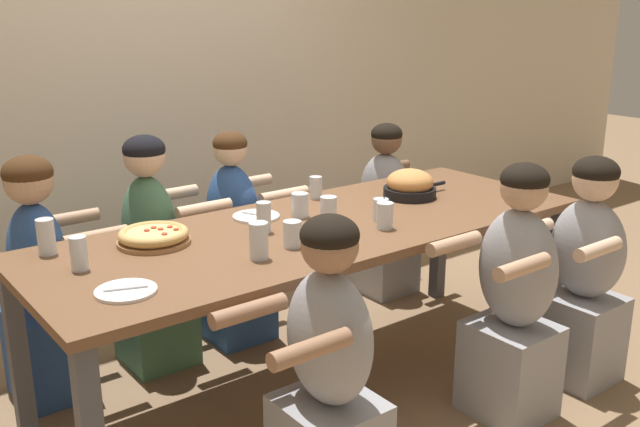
{
  "coord_description": "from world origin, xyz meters",
  "views": [
    {
      "loc": [
        -1.84,
        -2.38,
        1.73
      ],
      "look_at": [
        0.0,
        0.0,
        0.84
      ],
      "focal_mm": 40.0,
      "sensor_mm": 36.0,
      "label": 1
    }
  ],
  "objects_px": {
    "pizza_board_main": "(154,236)",
    "diner_far_right": "(385,216)",
    "drinking_glass_i": "(329,212)",
    "drinking_glass_c": "(259,241)",
    "empty_plate_b": "(256,216)",
    "drinking_glass_g": "(292,235)",
    "empty_plate_a": "(126,291)",
    "diner_far_midleft": "(153,261)",
    "drinking_glass_e": "(316,189)",
    "diner_far_center": "(234,248)",
    "drinking_glass_b": "(264,219)",
    "skillet_bowl": "(410,185)",
    "diner_far_left": "(42,288)",
    "drinking_glass_h": "(299,207)",
    "diner_near_midleft": "(328,381)",
    "diner_near_right": "(584,279)",
    "drinking_glass_d": "(79,256)",
    "diner_near_midright": "(514,304)",
    "drinking_glass_f": "(385,216)",
    "drinking_glass_a": "(46,237)"
  },
  "relations": [
    {
      "from": "pizza_board_main",
      "to": "diner_far_right",
      "type": "relative_size",
      "value": 0.28
    },
    {
      "from": "drinking_glass_i",
      "to": "drinking_glass_c",
      "type": "bearing_deg",
      "value": -158.0
    },
    {
      "from": "empty_plate_b",
      "to": "drinking_glass_g",
      "type": "xyz_separation_m",
      "value": [
        -0.1,
        -0.43,
        0.04
      ]
    },
    {
      "from": "empty_plate_a",
      "to": "diner_far_midleft",
      "type": "height_order",
      "value": "diner_far_midleft"
    },
    {
      "from": "drinking_glass_e",
      "to": "diner_far_center",
      "type": "xyz_separation_m",
      "value": [
        -0.29,
        0.32,
        -0.34
      ]
    },
    {
      "from": "empty_plate_a",
      "to": "diner_far_center",
      "type": "relative_size",
      "value": 0.19
    },
    {
      "from": "drinking_glass_b",
      "to": "diner_far_center",
      "type": "xyz_separation_m",
      "value": [
        0.22,
        0.63,
        -0.35
      ]
    },
    {
      "from": "skillet_bowl",
      "to": "diner_far_left",
      "type": "xyz_separation_m",
      "value": [
        -1.67,
        0.6,
        -0.33
      ]
    },
    {
      "from": "drinking_glass_h",
      "to": "pizza_board_main",
      "type": "bearing_deg",
      "value": 175.86
    },
    {
      "from": "drinking_glass_h",
      "to": "diner_far_right",
      "type": "height_order",
      "value": "diner_far_right"
    },
    {
      "from": "drinking_glass_b",
      "to": "diner_near_midleft",
      "type": "height_order",
      "value": "diner_near_midleft"
    },
    {
      "from": "diner_far_center",
      "to": "diner_far_left",
      "type": "xyz_separation_m",
      "value": [
        -0.99,
        -0.0,
        0.02
      ]
    },
    {
      "from": "skillet_bowl",
      "to": "drinking_glass_b",
      "type": "distance_m",
      "value": 0.9
    },
    {
      "from": "diner_near_right",
      "to": "diner_far_right",
      "type": "relative_size",
      "value": 1.03
    },
    {
      "from": "drinking_glass_d",
      "to": "diner_near_midleft",
      "type": "height_order",
      "value": "diner_near_midleft"
    },
    {
      "from": "empty_plate_b",
      "to": "skillet_bowl",
      "type": "bearing_deg",
      "value": -11.65
    },
    {
      "from": "drinking_glass_h",
      "to": "diner_far_right",
      "type": "xyz_separation_m",
      "value": [
        1.04,
        0.54,
        -0.36
      ]
    },
    {
      "from": "empty_plate_b",
      "to": "diner_near_midleft",
      "type": "bearing_deg",
      "value": -108.98
    },
    {
      "from": "drinking_glass_i",
      "to": "diner_near_right",
      "type": "distance_m",
      "value": 1.24
    },
    {
      "from": "diner_near_right",
      "to": "diner_near_midright",
      "type": "height_order",
      "value": "diner_near_midright"
    },
    {
      "from": "empty_plate_a",
      "to": "empty_plate_b",
      "type": "xyz_separation_m",
      "value": [
        0.83,
        0.48,
        -0.0
      ]
    },
    {
      "from": "empty_plate_b",
      "to": "diner_near_right",
      "type": "height_order",
      "value": "diner_near_right"
    },
    {
      "from": "drinking_glass_i",
      "to": "diner_far_midleft",
      "type": "relative_size",
      "value": 0.11
    },
    {
      "from": "drinking_glass_f",
      "to": "diner_near_right",
      "type": "xyz_separation_m",
      "value": [
        0.83,
        -0.47,
        -0.35
      ]
    },
    {
      "from": "drinking_glass_a",
      "to": "diner_near_midright",
      "type": "xyz_separation_m",
      "value": [
        1.58,
        -1.02,
        -0.35
      ]
    },
    {
      "from": "empty_plate_b",
      "to": "drinking_glass_g",
      "type": "relative_size",
      "value": 2.01
    },
    {
      "from": "drinking_glass_d",
      "to": "diner_far_midleft",
      "type": "relative_size",
      "value": 0.11
    },
    {
      "from": "diner_near_midleft",
      "to": "drinking_glass_g",
      "type": "bearing_deg",
      "value": -23.31
    },
    {
      "from": "drinking_glass_e",
      "to": "diner_far_left",
      "type": "distance_m",
      "value": 1.36
    },
    {
      "from": "drinking_glass_h",
      "to": "drinking_glass_i",
      "type": "relative_size",
      "value": 0.92
    },
    {
      "from": "drinking_glass_f",
      "to": "diner_near_right",
      "type": "bearing_deg",
      "value": -29.54
    },
    {
      "from": "diner_far_center",
      "to": "diner_near_midright",
      "type": "bearing_deg",
      "value": 21.47
    },
    {
      "from": "diner_far_left",
      "to": "empty_plate_a",
      "type": "bearing_deg",
      "value": 1.96
    },
    {
      "from": "diner_near_midleft",
      "to": "skillet_bowl",
      "type": "bearing_deg",
      "value": -55.55
    },
    {
      "from": "drinking_glass_c",
      "to": "drinking_glass_i",
      "type": "relative_size",
      "value": 1.19
    },
    {
      "from": "drinking_glass_b",
      "to": "empty_plate_b",
      "type": "bearing_deg",
      "value": 66.18
    },
    {
      "from": "skillet_bowl",
      "to": "drinking_glass_h",
      "type": "height_order",
      "value": "skillet_bowl"
    },
    {
      "from": "skillet_bowl",
      "to": "drinking_glass_d",
      "type": "height_order",
      "value": "skillet_bowl"
    },
    {
      "from": "skillet_bowl",
      "to": "drinking_glass_f",
      "type": "distance_m",
      "value": 0.55
    },
    {
      "from": "drinking_glass_b",
      "to": "drinking_glass_h",
      "type": "height_order",
      "value": "drinking_glass_b"
    },
    {
      "from": "drinking_glass_c",
      "to": "diner_far_right",
      "type": "bearing_deg",
      "value": 31.04
    },
    {
      "from": "empty_plate_a",
      "to": "drinking_glass_a",
      "type": "xyz_separation_m",
      "value": [
        -0.09,
        0.55,
        0.07
      ]
    },
    {
      "from": "empty_plate_a",
      "to": "drinking_glass_b",
      "type": "height_order",
      "value": "drinking_glass_b"
    },
    {
      "from": "drinking_glass_h",
      "to": "drinking_glass_i",
      "type": "height_order",
      "value": "drinking_glass_i"
    },
    {
      "from": "drinking_glass_f",
      "to": "diner_far_center",
      "type": "xyz_separation_m",
      "value": [
        -0.22,
        0.9,
        -0.35
      ]
    },
    {
      "from": "pizza_board_main",
      "to": "drinking_glass_d",
      "type": "relative_size",
      "value": 2.31
    },
    {
      "from": "drinking_glass_a",
      "to": "drinking_glass_i",
      "type": "xyz_separation_m",
      "value": [
        1.12,
        -0.34,
        -0.02
      ]
    },
    {
      "from": "empty_plate_b",
      "to": "diner_far_right",
      "type": "xyz_separation_m",
      "value": [
        1.2,
        0.43,
        -0.32
      ]
    },
    {
      "from": "drinking_glass_a",
      "to": "drinking_glass_h",
      "type": "bearing_deg",
      "value": -9.84
    },
    {
      "from": "empty_plate_a",
      "to": "drinking_glass_c",
      "type": "relative_size",
      "value": 1.45
    }
  ]
}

